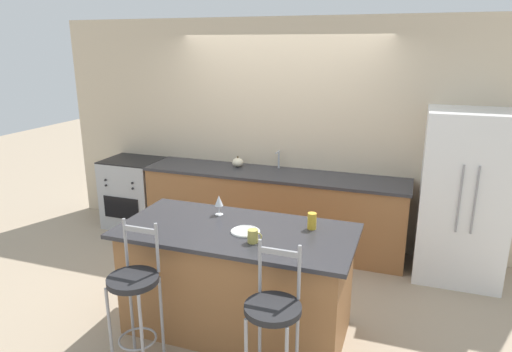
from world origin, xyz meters
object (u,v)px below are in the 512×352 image
(oven_range, at_px, (134,192))
(dinner_plate, at_px, (245,231))
(bar_stool_far, at_px, (273,323))
(bar_stool_near, at_px, (135,293))
(tumbler_cup, at_px, (312,221))
(pumpkin_decoration, at_px, (238,162))
(wine_glass, at_px, (219,201))
(refrigerator, at_px, (463,196))
(coffee_mug, at_px, (253,236))

(oven_range, xyz_separation_m, dinner_plate, (2.29, -1.79, 0.48))
(bar_stool_far, bearing_deg, bar_stool_near, 179.11)
(bar_stool_near, height_order, dinner_plate, bar_stool_near)
(tumbler_cup, bearing_deg, pumpkin_decoration, 128.50)
(bar_stool_far, xyz_separation_m, wine_glass, (-0.81, 0.96, 0.45))
(bar_stool_far, relative_size, dinner_plate, 4.82)
(bar_stool_near, distance_m, pumpkin_decoration, 2.59)
(oven_range, distance_m, bar_stool_far, 3.68)
(refrigerator, xyz_separation_m, bar_stool_near, (-2.38, -2.37, -0.27))
(wine_glass, distance_m, pumpkin_decoration, 1.68)
(dinner_plate, bearing_deg, oven_range, 142.01)
(bar_stool_far, bearing_deg, tumbler_cup, 87.45)
(dinner_plate, distance_m, coffee_mug, 0.21)
(wine_glass, xyz_separation_m, tumbler_cup, (0.85, -0.04, -0.06))
(dinner_plate, relative_size, wine_glass, 1.33)
(coffee_mug, bearing_deg, refrigerator, 49.29)
(dinner_plate, height_order, tumbler_cup, tumbler_cup)
(oven_range, distance_m, wine_glass, 2.51)
(oven_range, bearing_deg, bar_stool_near, -55.84)
(oven_range, bearing_deg, coffee_mug, -38.92)
(bar_stool_near, xyz_separation_m, wine_glass, (0.27, 0.94, 0.45))
(dinner_plate, relative_size, coffee_mug, 2.04)
(bar_stool_near, xyz_separation_m, bar_stool_far, (1.08, -0.02, 0.00))
(oven_range, xyz_separation_m, coffee_mug, (2.42, -1.95, 0.52))
(oven_range, height_order, bar_stool_far, bar_stool_far)
(bar_stool_far, xyz_separation_m, dinner_plate, (-0.45, 0.67, 0.33))
(bar_stool_far, bearing_deg, oven_range, 138.11)
(bar_stool_far, relative_size, wine_glass, 6.39)
(dinner_plate, height_order, coffee_mug, coffee_mug)
(oven_range, relative_size, wine_glass, 5.15)
(oven_range, bearing_deg, wine_glass, -37.78)
(bar_stool_far, bearing_deg, refrigerator, 61.49)
(oven_range, bearing_deg, tumbler_cup, -28.94)
(refrigerator, relative_size, oven_range, 1.93)
(oven_range, distance_m, pumpkin_decoration, 1.56)
(oven_range, height_order, bar_stool_near, bar_stool_near)
(tumbler_cup, bearing_deg, wine_glass, 177.25)
(wine_glass, xyz_separation_m, pumpkin_decoration, (-0.46, 1.61, -0.08))
(tumbler_cup, bearing_deg, dinner_plate, -152.56)
(bar_stool_far, xyz_separation_m, coffee_mug, (-0.32, 0.51, 0.37))
(coffee_mug, bearing_deg, bar_stool_near, -147.27)
(refrigerator, bearing_deg, oven_range, 179.02)
(dinner_plate, distance_m, wine_glass, 0.48)
(tumbler_cup, relative_size, pumpkin_decoration, 0.98)
(dinner_plate, relative_size, tumbler_cup, 1.73)
(wine_glass, bearing_deg, dinner_plate, -39.10)
(pumpkin_decoration, bearing_deg, tumbler_cup, -51.50)
(wine_glass, height_order, tumbler_cup, wine_glass)
(oven_range, xyz_separation_m, bar_stool_near, (1.66, -2.44, 0.15))
(refrigerator, height_order, coffee_mug, refrigerator)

